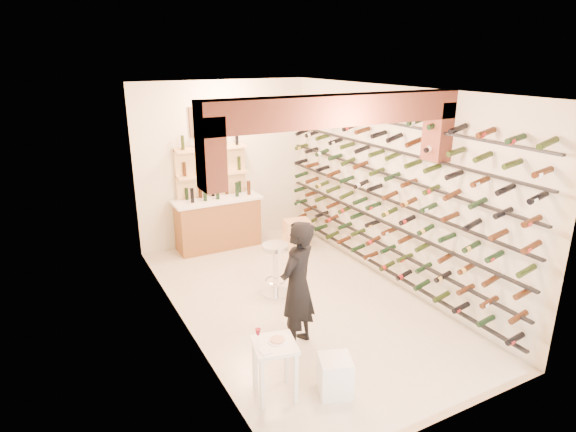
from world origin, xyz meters
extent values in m
plane|color=beige|center=(0.00, 0.00, 0.00)|extent=(6.00, 6.00, 0.00)
cube|color=beige|center=(0.00, 3.00, 1.60)|extent=(3.50, 0.02, 3.20)
cube|color=beige|center=(0.00, -3.00, 1.60)|extent=(3.50, 0.02, 3.20)
cube|color=beige|center=(-1.75, 0.00, 1.60)|extent=(0.02, 6.00, 3.20)
cube|color=beige|center=(1.75, 0.00, 1.60)|extent=(0.02, 6.00, 3.20)
cube|color=brown|center=(0.00, 0.00, 3.20)|extent=(3.50, 6.00, 0.02)
cube|color=brown|center=(0.00, -1.00, 3.02)|extent=(3.50, 0.35, 0.36)
cube|color=brown|center=(-1.63, -1.00, 2.65)|extent=(0.24, 0.35, 0.80)
cube|color=brown|center=(1.63, -1.00, 2.65)|extent=(0.24, 0.35, 0.80)
cube|color=black|center=(1.59, 0.00, 0.25)|extent=(0.06, 5.70, 0.03)
cube|color=black|center=(1.59, 0.00, 0.65)|extent=(0.06, 5.70, 0.03)
cube|color=black|center=(1.59, 0.00, 1.05)|extent=(0.06, 5.70, 0.03)
cube|color=black|center=(1.59, 0.00, 1.45)|extent=(0.06, 5.70, 0.03)
cube|color=black|center=(1.59, 0.00, 1.85)|extent=(0.06, 5.70, 0.03)
cube|color=black|center=(1.59, 0.00, 2.25)|extent=(0.06, 5.70, 0.03)
cube|color=black|center=(1.59, 0.00, 2.65)|extent=(0.06, 5.70, 0.03)
cube|color=brown|center=(-0.30, 2.65, 0.48)|extent=(1.60, 0.55, 0.96)
cube|color=white|center=(-0.30, 2.65, 0.98)|extent=(1.70, 0.62, 0.05)
cube|color=#DDB87C|center=(-0.30, 2.92, 1.00)|extent=(1.40, 0.10, 2.00)
cube|color=#DDB87C|center=(-0.30, 2.82, 0.45)|extent=(1.40, 0.28, 0.04)
cube|color=#DDB87C|center=(-0.30, 2.82, 0.95)|extent=(1.40, 0.28, 0.04)
cube|color=#DDB87C|center=(-0.30, 2.82, 1.45)|extent=(1.40, 0.28, 0.04)
cube|color=#DDB87C|center=(-0.30, 2.82, 1.95)|extent=(1.40, 0.28, 0.04)
cube|color=brown|center=(-0.30, 2.97, 2.45)|extent=(0.70, 0.04, 0.55)
cube|color=#99998C|center=(-0.30, 2.94, 2.45)|extent=(0.60, 0.01, 0.45)
cube|color=white|center=(-1.30, -1.81, 0.65)|extent=(0.55, 0.55, 0.04)
cube|color=white|center=(-1.52, -1.95, 0.31)|extent=(0.04, 0.04, 0.63)
cube|color=white|center=(-1.15, -2.04, 0.31)|extent=(0.04, 0.04, 0.63)
cube|color=white|center=(-1.44, -1.59, 0.31)|extent=(0.04, 0.04, 0.63)
cube|color=white|center=(-1.07, -1.67, 0.31)|extent=(0.04, 0.04, 0.63)
cylinder|color=white|center=(-1.25, -1.80, 0.68)|extent=(0.21, 0.21, 0.01)
cylinder|color=#BF7266|center=(-1.25, -1.80, 0.69)|extent=(0.16, 0.16, 0.02)
cube|color=white|center=(-1.46, -1.92, 0.68)|extent=(0.12, 0.12, 0.01)
cylinder|color=white|center=(-1.43, -1.68, 0.67)|extent=(0.06, 0.06, 0.00)
cylinder|color=white|center=(-1.43, -1.68, 0.72)|extent=(0.01, 0.01, 0.08)
cone|color=#60081A|center=(-1.43, -1.68, 0.78)|extent=(0.07, 0.07, 0.07)
cube|color=white|center=(-0.68, -2.09, 0.22)|extent=(0.46, 0.46, 0.45)
imported|color=black|center=(-0.59, -1.06, 0.86)|extent=(0.75, 0.68, 1.73)
cylinder|color=silver|center=(-0.20, 0.34, 0.02)|extent=(0.44, 0.44, 0.03)
cylinder|color=silver|center=(-0.20, 0.34, 0.41)|extent=(0.09, 0.09, 0.77)
cylinder|color=silver|center=(-0.20, 0.34, 0.81)|extent=(0.42, 0.42, 0.08)
torus|color=silver|center=(-0.20, 0.34, 0.24)|extent=(0.33, 0.33, 0.03)
cube|color=#E2B17C|center=(1.05, 1.90, 0.15)|extent=(0.56, 0.46, 0.30)
cube|color=#E2B17C|center=(1.05, 1.90, 0.44)|extent=(0.53, 0.41, 0.28)
camera|label=1|loc=(-3.30, -5.88, 3.65)|focal=30.13mm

